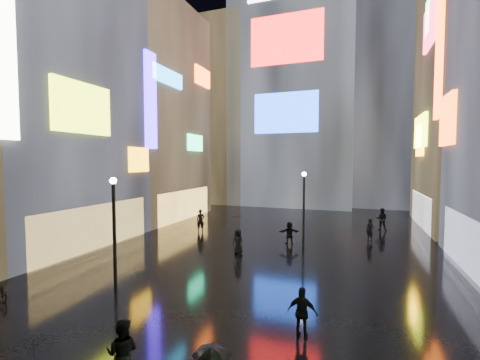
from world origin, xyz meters
The scene contains 18 objects.
ground centered at (0.00, 20.00, 0.00)m, with size 140.00×140.00×0.00m, color black.
building_left_mid centered at (-15.98, 14.01, 11.97)m, with size 10.28×12.70×24.00m.
building_left_far centered at (-15.98, 26.00, 10.98)m, with size 10.28×12.00×22.00m.
tower_main centered at (-3.00, 43.97, 21.01)m, with size 16.00×14.20×42.00m.
tower_flank_right centered at (9.00, 46.00, 17.00)m, with size 12.00×12.00×34.00m, color black.
tower_flank_left centered at (-14.00, 42.00, 13.00)m, with size 10.00×10.00×26.00m, color black.
lamp_near centered at (-4.88, 8.68, 2.94)m, with size 0.30×0.30×5.20m.
lamp_far centered at (2.05, 19.24, 2.94)m, with size 0.30×0.30×5.20m.
pedestrian_1 centered at (-0.27, 3.69, 0.90)m, with size 0.88×0.68×1.80m, color black.
pedestrian_3 centered at (3.80, 7.66, 0.85)m, with size 1.00×0.42×1.71m, color black.
pedestrian_4 centered at (-1.62, 16.11, 0.79)m, with size 0.77×0.50×1.58m, color black.
pedestrian_5 centered at (0.98, 19.71, 0.80)m, with size 1.48×0.47×1.60m, color black.
pedestrian_6 centered at (-6.87, 21.17, 0.94)m, with size 0.68×0.45×1.87m, color black.
pedestrian_7 centered at (7.56, 27.04, 0.95)m, with size 0.92×0.72×1.90m, color black.
umbrella_0 centered at (-0.67, 1.60, 1.95)m, with size 0.91×0.93×0.84m, color black.
umbrella_2 centered at (-1.62, 16.11, 2.06)m, with size 1.04×1.06×0.96m, color black.
bicycle centered at (-8.93, 6.28, 0.43)m, with size 0.57×1.64×0.86m, color black.
pedestrian_8 centered at (6.46, 22.66, 0.82)m, with size 0.60×0.39×1.64m, color black.
Camera 1 is at (5.40, -2.89, 5.91)m, focal length 24.00 mm.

